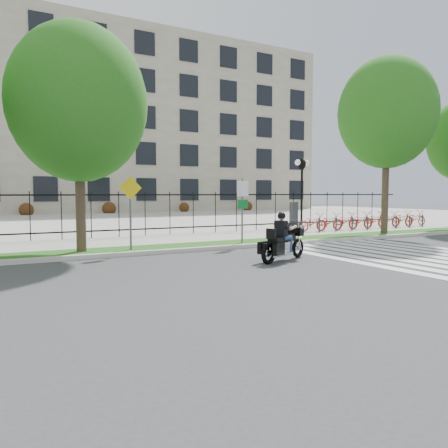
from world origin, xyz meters
TOP-DOWN VIEW (x-y plane):
  - ground at (0.00, 0.00)m, footprint 120.00×120.00m
  - curb at (0.00, 4.10)m, footprint 60.00×0.20m
  - grass_verge at (0.00, 4.95)m, footprint 60.00×1.50m
  - sidewalk at (0.00, 7.45)m, footprint 60.00×3.50m
  - plaza at (0.00, 25.00)m, footprint 80.00×34.00m
  - crosswalk_stripes at (4.83, 0.00)m, footprint 5.70×8.00m
  - iron_fence at (0.00, 9.20)m, footprint 30.00×0.06m
  - office_building at (0.00, 44.92)m, footprint 60.00×21.90m
  - lamp_post_right at (10.00, 12.00)m, footprint 1.06×0.70m
  - street_tree_1 at (-4.80, 4.95)m, footprint 4.43×4.43m
  - street_tree_2 at (9.45, 4.95)m, footprint 4.62×4.62m
  - bike_share_station at (10.65, 7.20)m, footprint 9.95×0.84m
  - sign_pole_regulatory at (1.18, 4.58)m, footprint 0.50×0.09m
  - sign_pole_warning at (-3.24, 4.58)m, footprint 0.78×0.09m
  - motorcycle_rider at (0.45, 0.91)m, footprint 2.22×1.21m

SIDE VIEW (x-z plane):
  - ground at x=0.00m, z-range 0.00..0.00m
  - crosswalk_stripes at x=4.83m, z-range 0.00..0.01m
  - plaza at x=0.00m, z-range 0.00..0.10m
  - curb at x=0.00m, z-range 0.00..0.15m
  - grass_verge at x=0.00m, z-range 0.00..0.15m
  - sidewalk at x=0.00m, z-range 0.00..0.15m
  - motorcycle_rider at x=0.45m, z-range -0.30..1.51m
  - bike_share_station at x=10.65m, z-range -0.14..1.36m
  - iron_fence at x=0.00m, z-range 0.15..2.15m
  - sign_pole_regulatory at x=1.18m, z-range 0.49..2.99m
  - sign_pole_warning at x=-3.24m, z-range 0.50..2.99m
  - lamp_post_right at x=10.00m, z-range 1.08..5.33m
  - street_tree_1 at x=-4.80m, z-range 1.28..8.66m
  - street_tree_2 at x=9.45m, z-range 1.69..10.12m
  - office_building at x=0.00m, z-range -0.11..20.04m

